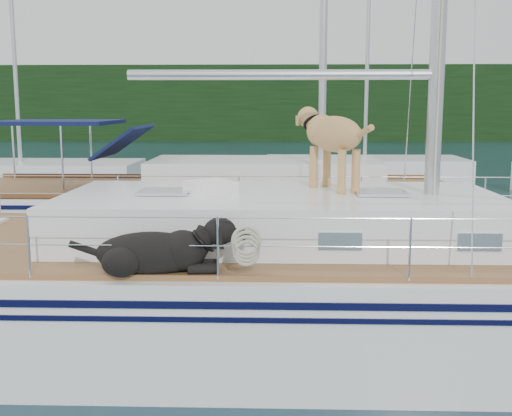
{
  "coord_description": "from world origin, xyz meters",
  "views": [
    {
      "loc": [
        0.75,
        -7.63,
        2.86
      ],
      "look_at": [
        0.5,
        0.2,
        1.6
      ],
      "focal_mm": 45.0,
      "sensor_mm": 36.0,
      "label": 1
    }
  ],
  "objects": [
    {
      "name": "ground",
      "position": [
        0.0,
        0.0,
        0.0
      ],
      "size": [
        120.0,
        120.0,
        0.0
      ],
      "primitive_type": "plane",
      "color": "black",
      "rests_on": "ground"
    },
    {
      "name": "tree_line",
      "position": [
        0.0,
        45.0,
        3.0
      ],
      "size": [
        90.0,
        3.0,
        6.0
      ],
      "primitive_type": "cube",
      "color": "black",
      "rests_on": "ground"
    },
    {
      "name": "shore_bank",
      "position": [
        0.0,
        46.2,
        0.6
      ],
      "size": [
        92.0,
        1.0,
        1.2
      ],
      "primitive_type": "cube",
      "color": "#595147",
      "rests_on": "ground"
    },
    {
      "name": "main_sailboat",
      "position": [
        0.1,
        -0.0,
        0.68
      ],
      "size": [
        12.0,
        3.8,
        14.01
      ],
      "color": "white",
      "rests_on": "ground"
    },
    {
      "name": "neighbor_sailboat",
      "position": [
        -0.58,
        5.93,
        0.63
      ],
      "size": [
        11.0,
        3.5,
        13.3
      ],
      "color": "white",
      "rests_on": "ground"
    },
    {
      "name": "bg_boat_west",
      "position": [
        -8.0,
        14.0,
        0.45
      ],
      "size": [
        8.0,
        3.0,
        11.65
      ],
      "color": "white",
      "rests_on": "ground"
    },
    {
      "name": "bg_boat_center",
      "position": [
        4.0,
        16.0,
        0.45
      ],
      "size": [
        7.2,
        3.0,
        11.65
      ],
      "color": "white",
      "rests_on": "ground"
    }
  ]
}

